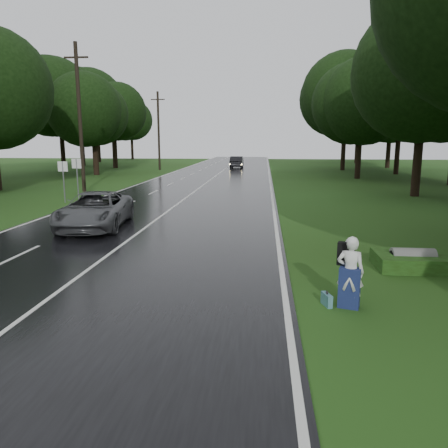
{
  "coord_description": "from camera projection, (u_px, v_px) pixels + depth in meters",
  "views": [
    {
      "loc": [
        5.23,
        -11.52,
        3.87
      ],
      "look_at": [
        3.91,
        2.67,
        1.1
      ],
      "focal_mm": 34.69,
      "sensor_mm": 36.0,
      "label": 1
    }
  ],
  "objects": [
    {
      "name": "ground",
      "position": [
        81.0,
        277.0,
        12.48
      ],
      "size": [
        160.0,
        160.0,
        0.0
      ],
      "primitive_type": "plane",
      "color": "#234915",
      "rests_on": "ground"
    },
    {
      "name": "road",
      "position": [
        193.0,
        193.0,
        32.02
      ],
      "size": [
        12.0,
        140.0,
        0.04
      ],
      "primitive_type": "cube",
      "color": "black",
      "rests_on": "ground"
    },
    {
      "name": "lane_center",
      "position": [
        193.0,
        193.0,
        32.02
      ],
      "size": [
        0.12,
        140.0,
        0.01
      ],
      "primitive_type": "cube",
      "color": "silver",
      "rests_on": "road"
    },
    {
      "name": "grey_car",
      "position": [
        95.0,
        210.0,
        19.22
      ],
      "size": [
        3.24,
        5.88,
        1.56
      ],
      "primitive_type": "imported",
      "rotation": [
        0.0,
        0.0,
        0.12
      ],
      "color": "#494B4E",
      "rests_on": "road"
    },
    {
      "name": "far_car",
      "position": [
        237.0,
        162.0,
        60.7
      ],
      "size": [
        1.71,
        4.85,
        1.6
      ],
      "primitive_type": "imported",
      "rotation": [
        0.0,
        0.0,
        3.14
      ],
      "color": "black",
      "rests_on": "road"
    },
    {
      "name": "hitchhiker",
      "position": [
        350.0,
        275.0,
        10.06
      ],
      "size": [
        0.72,
        0.69,
        1.71
      ],
      "color": "silver",
      "rests_on": "ground"
    },
    {
      "name": "suitcase",
      "position": [
        327.0,
        300.0,
        10.26
      ],
      "size": [
        0.24,
        0.44,
        0.3
      ],
      "primitive_type": "cube",
      "rotation": [
        0.0,
        0.0,
        0.29
      ],
      "color": "teal",
      "rests_on": "ground"
    },
    {
      "name": "culvert",
      "position": [
        412.0,
        268.0,
        13.29
      ],
      "size": [
        1.27,
        0.64,
        0.64
      ],
      "primitive_type": "cylinder",
      "rotation": [
        0.0,
        1.57,
        0.0
      ],
      "color": "slate",
      "rests_on": "ground"
    },
    {
      "name": "utility_pole_mid",
      "position": [
        84.0,
        191.0,
        33.15
      ],
      "size": [
        1.8,
        0.28,
        10.84
      ],
      "primitive_type": null,
      "color": "black",
      "rests_on": "ground"
    },
    {
      "name": "utility_pole_far",
      "position": [
        160.0,
        170.0,
        56.94
      ],
      "size": [
        1.8,
        0.28,
        9.96
      ],
      "primitive_type": null,
      "color": "black",
      "rests_on": "ground"
    },
    {
      "name": "road_sign_a",
      "position": [
        65.0,
        203.0,
        27.15
      ],
      "size": [
        0.62,
        0.1,
        2.58
      ],
      "primitive_type": null,
      "color": "white",
      "rests_on": "ground"
    },
    {
      "name": "road_sign_b",
      "position": [
        79.0,
        199.0,
        29.12
      ],
      "size": [
        0.64,
        0.1,
        2.66
      ],
      "primitive_type": null,
      "color": "white",
      "rests_on": "ground"
    },
    {
      "name": "tree_left_e",
      "position": [
        97.0,
        175.0,
        48.94
      ],
      "size": [
        7.87,
        7.87,
        12.3
      ],
      "primitive_type": null,
      "color": "black",
      "rests_on": "ground"
    },
    {
      "name": "tree_left_f",
      "position": [
        116.0,
        168.0,
        60.86
      ],
      "size": [
        9.02,
        9.02,
        14.1
      ],
      "primitive_type": null,
      "color": "black",
      "rests_on": "ground"
    },
    {
      "name": "tree_right_d",
      "position": [
        414.0,
        196.0,
        30.39
      ],
      "size": [
        9.17,
        9.17,
        14.33
      ],
      "primitive_type": null,
      "color": "black",
      "rests_on": "ground"
    },
    {
      "name": "tree_right_e",
      "position": [
        357.0,
        179.0,
        44.27
      ],
      "size": [
        8.46,
        8.46,
        13.21
      ],
      "primitive_type": null,
      "color": "black",
      "rests_on": "ground"
    },
    {
      "name": "tree_right_f",
      "position": [
        342.0,
        170.0,
        56.68
      ],
      "size": [
        10.41,
        10.41,
        16.26
      ],
      "primitive_type": null,
      "color": "black",
      "rests_on": "ground"
    }
  ]
}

